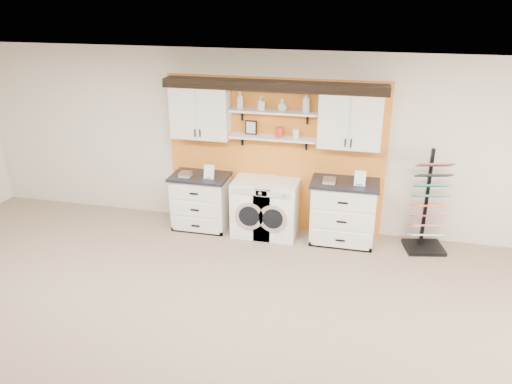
% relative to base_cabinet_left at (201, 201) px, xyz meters
% --- Properties ---
extents(ceiling, '(10.00, 10.00, 0.00)m').
position_rel_base_cabinet_left_xyz_m(ceiling, '(1.13, -3.64, 2.35)').
color(ceiling, white).
rests_on(ceiling, wall_back).
extents(wall_back, '(10.00, 0.00, 10.00)m').
position_rel_base_cabinet_left_xyz_m(wall_back, '(1.13, 0.36, 0.95)').
color(wall_back, beige).
rests_on(wall_back, floor).
extents(accent_panel, '(3.40, 0.07, 2.40)m').
position_rel_base_cabinet_left_xyz_m(accent_panel, '(1.13, 0.32, 0.75)').
color(accent_panel, orange).
rests_on(accent_panel, wall_back).
extents(upper_cabinet_left, '(0.90, 0.35, 0.84)m').
position_rel_base_cabinet_left_xyz_m(upper_cabinet_left, '(-0.00, 0.15, 1.43)').
color(upper_cabinet_left, white).
rests_on(upper_cabinet_left, wall_back).
extents(upper_cabinet_right, '(0.90, 0.35, 0.84)m').
position_rel_base_cabinet_left_xyz_m(upper_cabinet_right, '(2.26, 0.15, 1.43)').
color(upper_cabinet_right, white).
rests_on(upper_cabinet_right, wall_back).
extents(shelf_lower, '(1.32, 0.28, 0.03)m').
position_rel_base_cabinet_left_xyz_m(shelf_lower, '(1.13, 0.16, 1.08)').
color(shelf_lower, white).
rests_on(shelf_lower, wall_back).
extents(shelf_upper, '(1.32, 0.28, 0.03)m').
position_rel_base_cabinet_left_xyz_m(shelf_upper, '(1.13, 0.16, 1.48)').
color(shelf_upper, white).
rests_on(shelf_upper, wall_back).
extents(crown_molding, '(3.30, 0.41, 0.13)m').
position_rel_base_cabinet_left_xyz_m(crown_molding, '(1.13, 0.17, 1.88)').
color(crown_molding, black).
rests_on(crown_molding, wall_back).
extents(picture_frame, '(0.18, 0.02, 0.22)m').
position_rel_base_cabinet_left_xyz_m(picture_frame, '(0.78, 0.21, 1.21)').
color(picture_frame, black).
rests_on(picture_frame, shelf_lower).
extents(canister_red, '(0.11, 0.11, 0.16)m').
position_rel_base_cabinet_left_xyz_m(canister_red, '(1.23, 0.16, 1.18)').
color(canister_red, red).
rests_on(canister_red, shelf_lower).
extents(canister_cream, '(0.10, 0.10, 0.14)m').
position_rel_base_cabinet_left_xyz_m(canister_cream, '(1.48, 0.16, 1.17)').
color(canister_cream, silver).
rests_on(canister_cream, shelf_lower).
extents(base_cabinet_left, '(0.91, 0.66, 0.89)m').
position_rel_base_cabinet_left_xyz_m(base_cabinet_left, '(0.00, 0.00, 0.00)').
color(base_cabinet_left, white).
rests_on(base_cabinet_left, floor).
extents(base_cabinet_right, '(1.00, 0.66, 0.98)m').
position_rel_base_cabinet_left_xyz_m(base_cabinet_right, '(2.26, -0.00, 0.04)').
color(base_cabinet_right, white).
rests_on(base_cabinet_right, floor).
extents(washer, '(0.63, 0.71, 0.88)m').
position_rel_base_cabinet_left_xyz_m(washer, '(0.88, -0.00, -0.00)').
color(washer, white).
rests_on(washer, floor).
extents(dryer, '(0.63, 0.71, 0.87)m').
position_rel_base_cabinet_left_xyz_m(dryer, '(1.25, -0.00, -0.01)').
color(dryer, white).
rests_on(dryer, floor).
extents(sample_rack, '(0.64, 0.57, 1.52)m').
position_rel_base_cabinet_left_xyz_m(sample_rack, '(3.48, 0.03, 0.05)').
color(sample_rack, black).
rests_on(sample_rack, floor).
extents(soap_bottle_a, '(0.14, 0.14, 0.26)m').
position_rel_base_cabinet_left_xyz_m(soap_bottle_a, '(0.63, 0.16, 1.63)').
color(soap_bottle_a, silver).
rests_on(soap_bottle_a, shelf_upper).
extents(soap_bottle_b, '(0.13, 0.13, 0.21)m').
position_rel_base_cabinet_left_xyz_m(soap_bottle_b, '(0.94, 0.16, 1.60)').
color(soap_bottle_b, silver).
rests_on(soap_bottle_b, shelf_upper).
extents(soap_bottle_c, '(0.16, 0.16, 0.18)m').
position_rel_base_cabinet_left_xyz_m(soap_bottle_c, '(1.26, 0.16, 1.59)').
color(soap_bottle_c, silver).
rests_on(soap_bottle_c, shelf_upper).
extents(soap_bottle_d, '(0.16, 0.16, 0.30)m').
position_rel_base_cabinet_left_xyz_m(soap_bottle_d, '(1.62, 0.16, 1.65)').
color(soap_bottle_d, silver).
rests_on(soap_bottle_d, shelf_upper).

